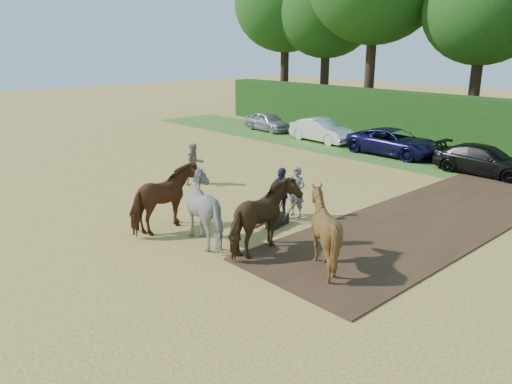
# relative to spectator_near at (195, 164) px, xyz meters

# --- Properties ---
(ground) EXTENTS (120.00, 120.00, 0.00)m
(ground) POSITION_rel_spectator_near_xyz_m (7.79, -2.58, -0.90)
(ground) COLOR gold
(ground) RESTS_ON ground
(earth_strip) EXTENTS (4.50, 17.00, 0.05)m
(earth_strip) POSITION_rel_spectator_near_xyz_m (9.29, 4.42, -0.88)
(earth_strip) COLOR #472D1C
(earth_strip) RESTS_ON ground
(grass_verge) EXTENTS (50.00, 5.00, 0.03)m
(grass_verge) POSITION_rel_spectator_near_xyz_m (7.79, 11.42, -0.89)
(grass_verge) COLOR #38601E
(grass_verge) RESTS_ON ground
(spectator_near) EXTENTS (0.86, 1.00, 1.80)m
(spectator_near) POSITION_rel_spectator_near_xyz_m (0.00, 0.00, 0.00)
(spectator_near) COLOR #B8A791
(spectator_near) RESTS_ON ground
(spectator_far) EXTENTS (0.73, 1.17, 1.85)m
(spectator_far) POSITION_rel_spectator_near_xyz_m (5.70, -0.43, 0.02)
(spectator_far) COLOR #262733
(spectator_far) RESTS_ON ground
(plough_team) EXTENTS (7.16, 5.81, 2.14)m
(plough_team) POSITION_rel_spectator_near_xyz_m (6.59, -3.08, 0.16)
(plough_team) COLOR #642D19
(plough_team) RESTS_ON ground
(parked_cars) EXTENTS (35.81, 3.42, 1.44)m
(parked_cars) POSITION_rel_spectator_near_xyz_m (8.58, 11.39, -0.20)
(parked_cars) COLOR #A2A5A9
(parked_cars) RESTS_ON ground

